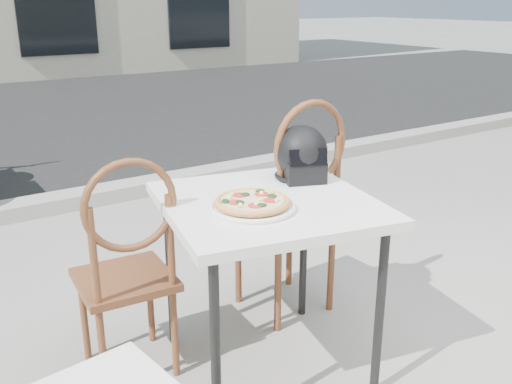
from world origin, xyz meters
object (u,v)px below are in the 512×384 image
helmet (302,156)px  cafe_chair_side (128,259)px  pizza (252,201)px  cafe_table_main (268,216)px  cafe_chair_main (295,198)px  plate (252,207)px

helmet → cafe_chair_side: size_ratio=0.31×
pizza → cafe_chair_side: (-0.41, 0.32, -0.27)m
cafe_table_main → cafe_chair_main: bearing=38.7°
plate → cafe_chair_main: (0.51, 0.38, -0.17)m
cafe_table_main → plate: 0.16m
helmet → cafe_chair_main: size_ratio=0.28×
plate → cafe_chair_side: 0.58m
helmet → plate: bearing=-130.9°
plate → cafe_chair_side: (-0.41, 0.32, -0.25)m
plate → pizza: size_ratio=1.24×
plate → cafe_table_main: bearing=28.7°
cafe_chair_main → cafe_chair_side: 0.92m
cafe_chair_main → cafe_chair_side: size_ratio=1.13×
cafe_table_main → pizza: bearing=-151.4°
pizza → cafe_chair_side: cafe_chair_side is taller
pizza → helmet: bearing=27.7°
cafe_chair_side → cafe_chair_main: bearing=-172.5°
plate → cafe_chair_main: cafe_chair_main is taller
cafe_table_main → helmet: (0.30, 0.15, 0.18)m
helmet → cafe_chair_main: bearing=81.1°
plate → pizza: (0.00, 0.00, 0.02)m
plate → helmet: helmet is taller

